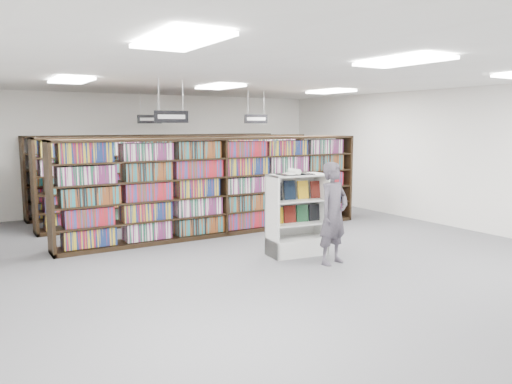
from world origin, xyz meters
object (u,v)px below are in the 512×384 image
endcap_display (296,228)px  shopper (334,213)px  bookshelf_row_near (221,186)px  open_book (295,173)px

endcap_display → shopper: 0.93m
endcap_display → bookshelf_row_near: bearing=107.1°
bookshelf_row_near → open_book: bearing=-83.1°
endcap_display → open_book: (-0.11, -0.09, 1.03)m
open_book → endcap_display: bearing=44.1°
endcap_display → shopper: shopper is taller
bookshelf_row_near → endcap_display: bearing=-80.2°
open_book → shopper: bearing=-64.7°
bookshelf_row_near → endcap_display: size_ratio=4.71×
shopper → endcap_display: bearing=89.8°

